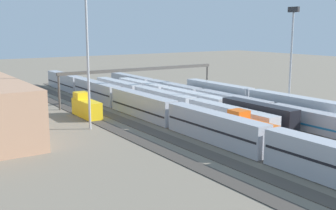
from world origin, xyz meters
TOP-DOWN VIEW (x-y plane):
  - ground_plane at (0.00, 0.00)m, footprint 400.00×400.00m
  - track_bed_0 at (0.00, -20.00)m, footprint 140.00×2.80m
  - track_bed_1 at (0.00, -15.00)m, footprint 140.00×2.80m
  - track_bed_2 at (0.00, -10.00)m, footprint 140.00×2.80m
  - track_bed_3 at (0.00, -5.00)m, footprint 140.00×2.80m
  - track_bed_4 at (0.00, 0.00)m, footprint 140.00×2.80m
  - track_bed_5 at (0.00, 5.00)m, footprint 140.00×2.80m
  - track_bed_6 at (0.00, 10.00)m, footprint 140.00×2.80m
  - track_bed_7 at (0.00, 15.00)m, footprint 140.00×2.80m
  - track_bed_8 at (0.00, 20.00)m, footprint 140.00×2.80m
  - train_on_track_1 at (-3.87, -15.00)m, footprint 47.20×3.00m
  - train_on_track_5 at (-23.64, 5.00)m, footprint 10.00×3.00m
  - train_on_track_4 at (11.02, 0.00)m, footprint 71.40×3.06m
  - train_on_track_6 at (3.80, 10.00)m, footprint 119.80×3.06m
  - train_on_track_2 at (-0.34, -10.00)m, footprint 114.80×3.06m
  - train_on_track_8 at (10.57, 20.00)m, footprint 10.00×3.00m
  - train_on_track_3 at (7.45, -5.00)m, footprint 66.40×3.00m
  - light_mast_0 at (-8.34, -22.56)m, footprint 2.80×0.70m
  - light_mast_1 at (-0.07, 23.62)m, footprint 2.80×0.70m
  - signal_gantry at (21.56, 0.00)m, footprint 0.70×45.00m

SIDE VIEW (x-z plane):
  - ground_plane at x=0.00m, z-range 0.00..0.00m
  - track_bed_0 at x=0.00m, z-range 0.00..0.12m
  - track_bed_1 at x=0.00m, z-range 0.00..0.12m
  - track_bed_2 at x=0.00m, z-range 0.00..0.12m
  - track_bed_3 at x=0.00m, z-range 0.00..0.12m
  - track_bed_4 at x=0.00m, z-range 0.00..0.12m
  - track_bed_5 at x=0.00m, z-range 0.00..0.12m
  - track_bed_6 at x=0.00m, z-range 0.00..0.12m
  - track_bed_7 at x=0.00m, z-range 0.00..0.12m
  - track_bed_8 at x=0.00m, z-range 0.00..0.12m
  - train_on_track_4 at x=11.02m, z-range 0.12..3.92m
  - train_on_track_2 at x=-0.34m, z-range -0.15..4.25m
  - train_on_track_3 at x=7.45m, z-range -0.09..4.31m
  - train_on_track_5 at x=-23.64m, z-range -0.34..4.66m
  - train_on_track_8 at x=10.57m, z-range -0.34..4.66m
  - train_on_track_6 at x=3.80m, z-range 0.11..5.11m
  - train_on_track_1 at x=-3.87m, z-range 0.12..5.12m
  - signal_gantry at x=21.56m, z-range 3.40..12.20m
  - light_mast_0 at x=-8.34m, z-range 3.55..27.23m
  - light_mast_1 at x=-0.07m, z-range 3.93..36.08m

